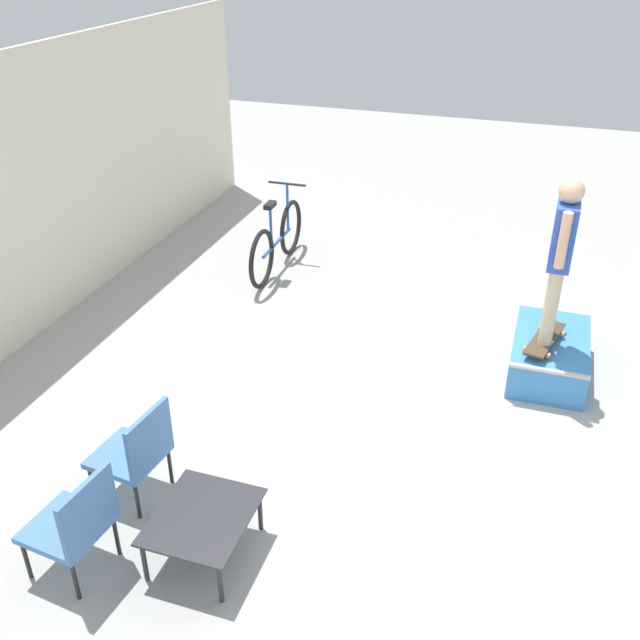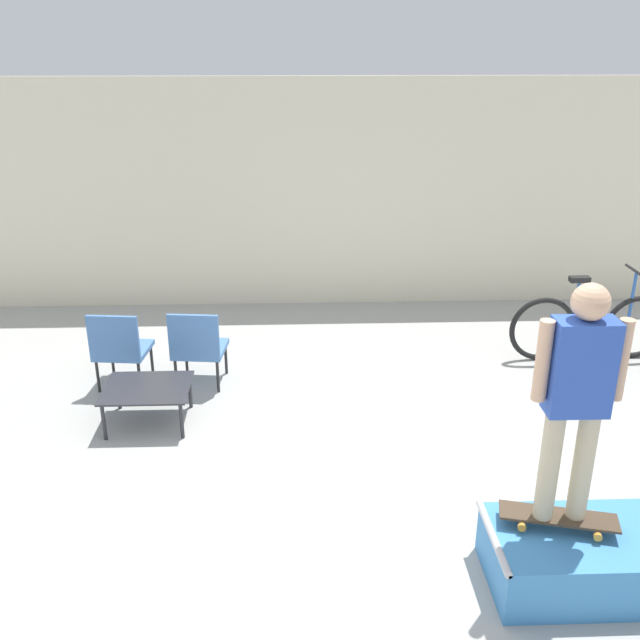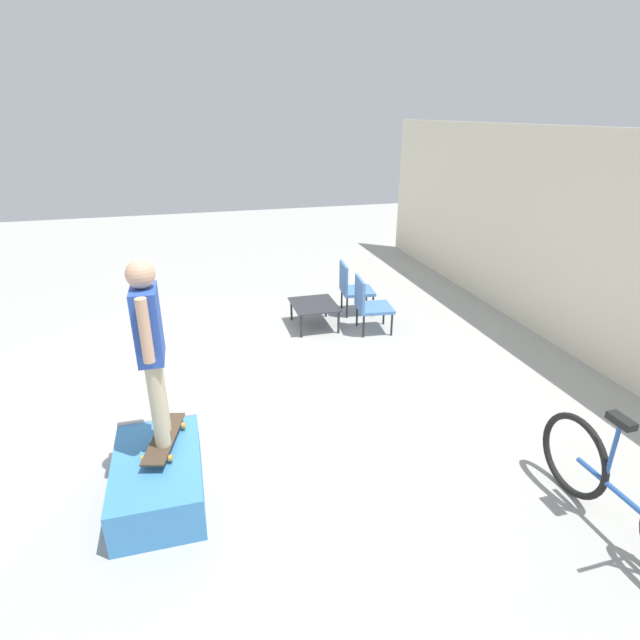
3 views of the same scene
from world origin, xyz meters
TOP-DOWN VIEW (x-y plane):
  - ground_plane at (0.00, 0.00)m, footprint 24.00×24.00m
  - house_wall_back at (0.00, 4.65)m, footprint 12.00×0.06m
  - skate_ramp_box at (1.63, -0.90)m, footprint 1.27×0.74m
  - skateboard_on_ramp at (1.46, -0.82)m, footprint 0.79×0.38m
  - person_skater at (1.46, -0.82)m, footprint 0.57×0.23m
  - coffee_table at (-1.68, 1.38)m, footprint 0.81×0.69m
  - patio_chair_left at (-2.09, 2.14)m, footprint 0.57×0.57m
  - patio_chair_right at (-1.29, 2.14)m, footprint 0.57×0.57m
  - bicycle at (3.07, 2.66)m, footprint 1.85×0.52m

SIDE VIEW (x-z plane):
  - ground_plane at x=0.00m, z-range 0.00..0.00m
  - skate_ramp_box at x=1.63m, z-range -0.01..0.41m
  - coffee_table at x=-1.68m, z-range 0.15..0.53m
  - bicycle at x=3.07m, z-range -0.13..0.93m
  - patio_chair_left at x=-2.09m, z-range 0.04..0.90m
  - patio_chair_right at x=-1.29m, z-range 0.04..0.90m
  - skateboard_on_ramp at x=1.46m, z-range 0.45..0.52m
  - person_skater at x=1.46m, z-range 0.63..2.26m
  - house_wall_back at x=0.00m, z-range 0.00..3.00m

